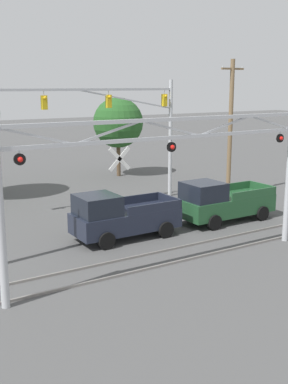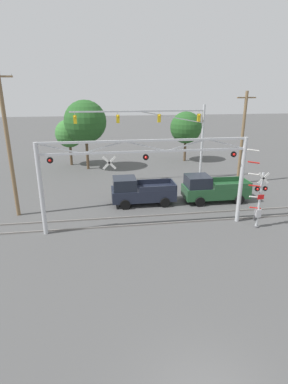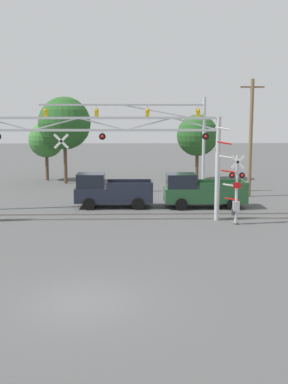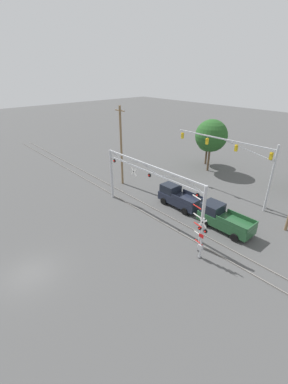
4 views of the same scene
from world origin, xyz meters
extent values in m
plane|color=#4C4C4C|center=(0.00, 0.00, 0.00)|extent=(200.00, 200.00, 0.00)
cube|color=gray|center=(0.00, 12.86, 0.05)|extent=(80.00, 0.08, 0.10)
cube|color=gray|center=(0.00, 14.30, 0.05)|extent=(80.00, 0.08, 0.10)
cylinder|color=#B7BABF|center=(6.66, 12.58, 3.02)|extent=(0.28, 0.28, 6.03)
cube|color=#B7BABF|center=(0.00, 12.58, 5.27)|extent=(13.61, 0.14, 0.14)
cube|color=#B7BABF|center=(0.00, 12.58, 5.96)|extent=(13.61, 0.14, 0.14)
cube|color=#B7BABF|center=(-5.33, 12.58, 5.62)|extent=(2.68, 0.08, 0.77)
cube|color=#B7BABF|center=(-2.66, 12.58, 5.62)|extent=(2.68, 0.08, 0.77)
cube|color=#B7BABF|center=(0.00, 12.58, 5.62)|extent=(2.68, 0.08, 0.77)
cube|color=#B7BABF|center=(2.66, 12.58, 5.62)|extent=(2.68, 0.08, 0.77)
cube|color=#B7BABF|center=(5.33, 12.58, 5.62)|extent=(2.68, 0.08, 0.77)
cylinder|color=black|center=(0.00, 12.58, 4.91)|extent=(0.38, 0.10, 0.38)
sphere|color=red|center=(0.00, 12.51, 4.91)|extent=(0.18, 0.18, 0.18)
cylinder|color=#B7BABF|center=(0.00, 12.58, 5.15)|extent=(0.04, 0.04, 0.10)
cylinder|color=black|center=(5.92, 12.58, 4.91)|extent=(0.38, 0.10, 0.38)
sphere|color=red|center=(5.92, 12.51, 4.91)|extent=(0.18, 0.18, 0.18)
cylinder|color=#B7BABF|center=(5.92, 12.58, 5.15)|extent=(0.04, 0.04, 0.10)
cube|color=white|center=(-2.33, 12.48, 4.65)|extent=(0.88, 0.03, 0.88)
cube|color=white|center=(-2.33, 12.48, 4.65)|extent=(0.88, 0.03, 0.88)
cylinder|color=black|center=(-2.33, 12.45, 4.65)|extent=(0.04, 0.04, 0.02)
cylinder|color=#B7BABF|center=(7.55, 11.44, 1.95)|extent=(0.16, 0.16, 3.89)
cylinder|color=#59595B|center=(7.55, 11.44, 0.05)|extent=(0.35, 0.35, 0.10)
cube|color=white|center=(7.55, 11.33, 3.54)|extent=(0.78, 0.03, 0.78)
cube|color=white|center=(7.55, 11.33, 3.54)|extent=(0.78, 0.03, 0.78)
cylinder|color=black|center=(7.55, 11.30, 3.54)|extent=(0.04, 0.04, 0.02)
cylinder|color=black|center=(7.27, 11.44, 2.79)|extent=(0.32, 0.09, 0.32)
sphere|color=red|center=(7.27, 11.38, 2.79)|extent=(0.16, 0.16, 0.16)
cylinder|color=black|center=(7.83, 11.44, 2.79)|extent=(0.32, 0.09, 0.32)
sphere|color=red|center=(7.83, 11.38, 2.79)|extent=(0.16, 0.16, 0.16)
cube|color=#B7BABF|center=(7.55, 11.44, 2.79)|extent=(0.64, 0.06, 0.06)
cube|color=red|center=(7.55, 11.34, 2.24)|extent=(0.44, 0.02, 0.32)
cube|color=#B2B2B7|center=(7.55, 11.44, 1.05)|extent=(0.36, 0.28, 0.56)
cylinder|color=red|center=(7.30, 11.44, 1.44)|extent=(0.80, 0.09, 0.22)
cylinder|color=white|center=(7.17, 11.44, 2.23)|extent=(0.80, 0.09, 0.22)
cylinder|color=red|center=(7.05, 11.44, 3.02)|extent=(0.80, 0.09, 0.22)
cylinder|color=white|center=(6.92, 11.44, 3.81)|extent=(0.80, 0.09, 0.22)
cylinder|color=red|center=(6.79, 11.44, 4.60)|extent=(0.80, 0.09, 0.22)
cylinder|color=white|center=(6.66, 11.44, 5.39)|extent=(0.80, 0.09, 0.22)
cube|color=#3F3F42|center=(7.42, 11.44, 0.70)|extent=(0.24, 0.12, 0.36)
cylinder|color=#B7BABF|center=(7.46, 23.29, 3.79)|extent=(0.24, 0.24, 7.58)
cube|color=#B7BABF|center=(0.96, 23.29, 6.98)|extent=(13.00, 0.14, 0.14)
cube|color=#B7BABF|center=(4.21, 23.29, 6.38)|extent=(6.51, 0.08, 1.28)
cylinder|color=#B7BABF|center=(-5.04, 23.29, 6.83)|extent=(0.04, 0.04, 0.30)
cube|color=gold|center=(-5.04, 23.29, 6.29)|extent=(0.30, 0.26, 0.77)
sphere|color=yellow|center=(-5.04, 23.12, 6.55)|extent=(0.18, 0.18, 0.18)
cylinder|color=#B7BABF|center=(-1.04, 23.29, 6.83)|extent=(0.04, 0.04, 0.30)
cube|color=gold|center=(-1.04, 23.29, 6.29)|extent=(0.30, 0.26, 0.77)
sphere|color=yellow|center=(-1.04, 23.12, 6.55)|extent=(0.18, 0.18, 0.18)
cylinder|color=#B7BABF|center=(2.96, 23.29, 6.83)|extent=(0.04, 0.04, 0.30)
cube|color=gold|center=(2.96, 23.29, 6.29)|extent=(0.30, 0.26, 0.77)
sphere|color=yellow|center=(2.96, 23.12, 6.55)|extent=(0.18, 0.18, 0.18)
cylinder|color=#B7BABF|center=(6.96, 23.29, 6.83)|extent=(0.04, 0.04, 0.30)
cube|color=gold|center=(6.96, 23.29, 6.29)|extent=(0.30, 0.26, 0.77)
sphere|color=yellow|center=(6.96, 23.12, 6.55)|extent=(0.18, 0.18, 0.18)
cube|color=#1E2333|center=(0.48, 16.98, 0.88)|extent=(5.18, 2.07, 0.95)
cube|color=black|center=(-1.05, 16.98, 1.82)|extent=(1.82, 1.91, 0.94)
cube|color=#1E2333|center=(1.49, 15.98, 1.56)|extent=(2.96, 0.08, 0.42)
cube|color=#1E2333|center=(1.49, 17.97, 1.56)|extent=(2.96, 0.08, 0.42)
cube|color=#1E2333|center=(3.02, 16.98, 1.56)|extent=(0.10, 1.99, 0.42)
cylinder|color=black|center=(-1.12, 15.93, 0.40)|extent=(0.80, 0.24, 0.80)
cylinder|color=black|center=(-1.12, 18.03, 0.40)|extent=(0.80, 0.24, 0.80)
cylinder|color=black|center=(2.09, 15.93, 0.40)|extent=(0.80, 0.24, 0.80)
cylinder|color=black|center=(2.09, 18.03, 0.40)|extent=(0.80, 0.24, 0.80)
cube|color=#23512D|center=(6.59, 16.70, 0.88)|extent=(5.44, 2.07, 0.95)
cube|color=black|center=(4.98, 16.70, 1.82)|extent=(1.91, 1.91, 0.94)
cube|color=#23512D|center=(7.65, 15.71, 1.56)|extent=(3.13, 0.08, 0.42)
cube|color=#23512D|center=(7.65, 17.70, 1.56)|extent=(3.13, 0.08, 0.42)
cube|color=#23512D|center=(9.26, 16.70, 1.56)|extent=(0.10, 1.99, 0.42)
cylinder|color=black|center=(4.91, 15.65, 0.40)|extent=(0.80, 0.24, 0.80)
cylinder|color=black|center=(4.91, 17.75, 0.40)|extent=(0.80, 0.24, 0.80)
cylinder|color=black|center=(8.28, 15.65, 0.40)|extent=(0.80, 0.24, 0.80)
cylinder|color=black|center=(8.28, 17.75, 0.40)|extent=(0.80, 0.24, 0.80)
cylinder|color=brown|center=(10.69, 21.15, 4.42)|extent=(0.28, 0.28, 8.84)
cube|color=brown|center=(10.69, 21.15, 8.24)|extent=(1.80, 0.12, 0.12)
cylinder|color=silver|center=(9.87, 21.15, 8.34)|extent=(0.08, 0.08, 0.12)
cylinder|color=silver|center=(11.51, 21.15, 8.34)|extent=(0.08, 0.08, 0.12)
cylinder|color=brown|center=(8.08, 31.44, 1.46)|extent=(0.32, 0.32, 2.91)
sphere|color=#265623|center=(8.08, 31.44, 4.31)|extent=(3.99, 3.99, 3.99)
cylinder|color=brown|center=(-6.45, 31.40, 1.35)|extent=(0.32, 0.32, 2.71)
sphere|color=#387533|center=(-6.45, 31.40, 3.88)|extent=(3.36, 3.36, 3.36)
cylinder|color=brown|center=(-4.36, 29.07, 1.92)|extent=(0.32, 0.32, 3.83)
sphere|color=#265623|center=(-4.36, 29.07, 5.50)|extent=(4.75, 4.75, 4.75)
camera|label=1|loc=(-10.58, -2.41, 7.22)|focal=45.00mm
camera|label=2|loc=(-2.87, -5.93, 9.11)|focal=28.00mm
camera|label=3|loc=(1.59, -15.06, 5.96)|focal=45.00mm
camera|label=4|loc=(17.26, -3.50, 14.44)|focal=24.00mm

